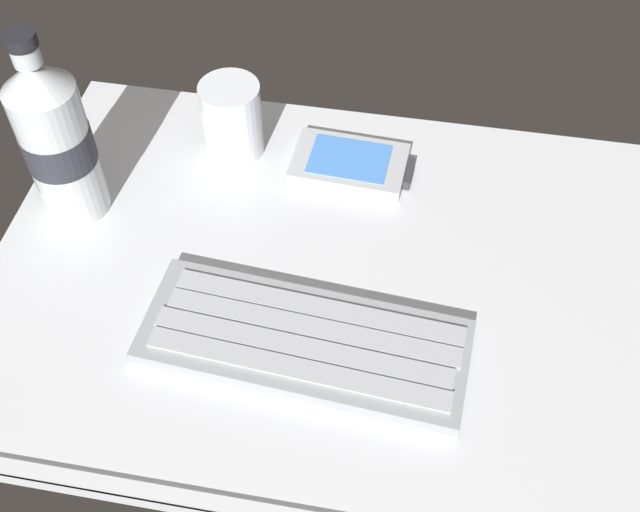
{
  "coord_description": "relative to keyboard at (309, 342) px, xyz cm",
  "views": [
    {
      "loc": [
        7.78,
        -44.15,
        59.06
      ],
      "look_at": [
        0.0,
        0.0,
        3.0
      ],
      "focal_mm": 43.46,
      "sensor_mm": 36.0,
      "label": 1
    }
  ],
  "objects": [
    {
      "name": "ground_plane",
      "position": [
        -0.46,
        7.79,
        -1.79
      ],
      "size": [
        64.0,
        48.0,
        2.8
      ],
      "color": "silver"
    },
    {
      "name": "keyboard",
      "position": [
        0.0,
        0.0,
        0.0
      ],
      "size": [
        29.73,
        13.1,
        1.7
      ],
      "color": "#93969B",
      "rests_on": "ground_plane"
    },
    {
      "name": "handheld_device",
      "position": [
        0.27,
        22.79,
        -0.08
      ],
      "size": [
        13.09,
        8.24,
        1.5
      ],
      "color": "#B7BABF",
      "rests_on": "ground_plane"
    },
    {
      "name": "juice_cup",
      "position": [
        -12.67,
        23.69,
        3.1
      ],
      "size": [
        6.4,
        6.4,
        8.5
      ],
      "color": "silver",
      "rests_on": "ground_plane"
    },
    {
      "name": "water_bottle",
      "position": [
        -26.57,
        12.81,
        8.2
      ],
      "size": [
        6.73,
        6.73,
        20.8
      ],
      "color": "silver",
      "rests_on": "ground_plane"
    }
  ]
}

